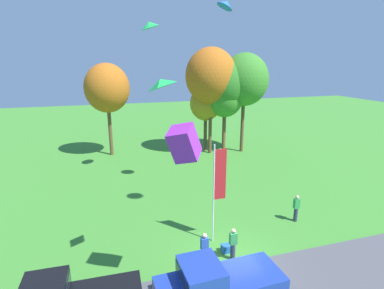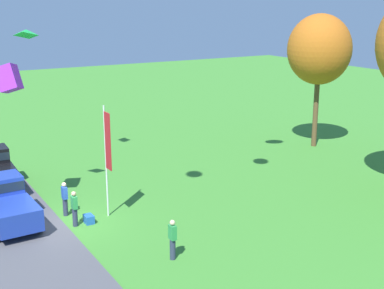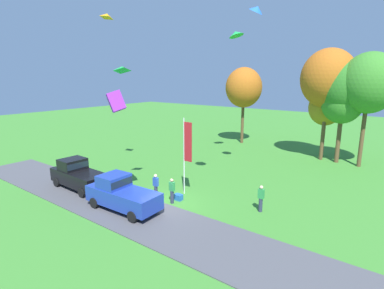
{
  "view_description": "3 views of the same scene",
  "coord_description": "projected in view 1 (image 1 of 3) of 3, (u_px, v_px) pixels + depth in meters",
  "views": [
    {
      "loc": [
        -5.21,
        -11.23,
        9.49
      ],
      "look_at": [
        -0.22,
        5.48,
        4.64
      ],
      "focal_mm": 28.0,
      "sensor_mm": 36.0,
      "label": 1
    },
    {
      "loc": [
        23.04,
        -6.64,
        10.15
      ],
      "look_at": [
        2.05,
        5.78,
        3.6
      ],
      "focal_mm": 50.0,
      "sensor_mm": 36.0,
      "label": 2
    },
    {
      "loc": [
        12.53,
        -13.63,
        8.2
      ],
      "look_at": [
        -0.58,
        3.93,
        3.24
      ],
      "focal_mm": 28.0,
      "sensor_mm": 36.0,
      "label": 3
    }
  ],
  "objects": [
    {
      "name": "tree_right_of_center",
      "position": [
        206.0,
        104.0,
        31.72
      ],
      "size": [
        3.33,
        3.33,
        7.03
      ],
      "color": "brown",
      "rests_on": "ground"
    },
    {
      "name": "tree_far_left",
      "position": [
        211.0,
        76.0,
        30.09
      ],
      "size": [
        5.17,
        5.17,
        10.91
      ],
      "color": "brown",
      "rests_on": "ground"
    },
    {
      "name": "person_watching_sky",
      "position": [
        233.0,
        244.0,
        14.62
      ],
      "size": [
        0.36,
        0.24,
        1.71
      ],
      "color": "#2D334C",
      "rests_on": "ground"
    },
    {
      "name": "tree_left_of_center",
      "position": [
        225.0,
        84.0,
        30.58
      ],
      "size": [
        4.65,
        4.65,
        9.82
      ],
      "color": "brown",
      "rests_on": "ground"
    },
    {
      "name": "ground_plane",
      "position": [
        229.0,
        266.0,
        14.34
      ],
      "size": [
        120.0,
        120.0,
        0.0
      ],
      "primitive_type": "plane",
      "color": "#3D842D"
    },
    {
      "name": "kite_delta_mid_center",
      "position": [
        226.0,
        4.0,
        18.46
      ],
      "size": [
        1.15,
        1.09,
        0.83
      ],
      "primitive_type": "cone",
      "rotation": [
        -0.47,
        0.0,
        4.69
      ],
      "color": "blue"
    },
    {
      "name": "cooler_box",
      "position": [
        227.0,
        248.0,
        15.41
      ],
      "size": [
        0.56,
        0.4,
        0.4
      ],
      "primitive_type": "cube",
      "color": "blue",
      "rests_on": "ground"
    },
    {
      "name": "kite_box_over_trees",
      "position": [
        184.0,
        143.0,
        10.58
      ],
      "size": [
        1.48,
        1.3,
        1.52
      ],
      "primitive_type": "cube",
      "rotation": [
        0.23,
        0.3,
        4.17
      ],
      "color": "purple"
    },
    {
      "name": "tree_lone_near",
      "position": [
        244.0,
        80.0,
        30.75
      ],
      "size": [
        4.92,
        4.92,
        10.38
      ],
      "color": "brown",
      "rests_on": "ground"
    },
    {
      "name": "person_beside_suv",
      "position": [
        296.0,
        208.0,
        18.21
      ],
      "size": [
        0.36,
        0.24,
        1.71
      ],
      "color": "#2D334C",
      "rests_on": "ground"
    },
    {
      "name": "car_pickup_far_end",
      "position": [
        216.0,
        286.0,
        11.58
      ],
      "size": [
        5.06,
        2.19,
        2.14
      ],
      "color": "#1E389E",
      "rests_on": "ground"
    },
    {
      "name": "kite_diamond_trailing_tail",
      "position": [
        160.0,
        83.0,
        10.89
      ],
      "size": [
        1.2,
        1.19,
        0.56
      ],
      "primitive_type": "pyramid",
      "rotation": [
        -0.34,
        0.0,
        1.08
      ],
      "color": "green"
    },
    {
      "name": "person_on_lawn",
      "position": [
        204.0,
        249.0,
        14.23
      ],
      "size": [
        0.36,
        0.24,
        1.71
      ],
      "color": "#2D334C",
      "rests_on": "ground"
    },
    {
      "name": "tree_far_right",
      "position": [
        225.0,
        97.0,
        30.9
      ],
      "size": [
        3.81,
        3.81,
        8.04
      ],
      "color": "brown",
      "rests_on": "ground"
    },
    {
      "name": "kite_delta_high_right",
      "position": [
        149.0,
        25.0,
        21.69
      ],
      "size": [
        1.45,
        1.38,
        0.82
      ],
      "primitive_type": "cone",
      "rotation": [
        0.3,
        0.0,
        4.73
      ],
      "color": "green"
    },
    {
      "name": "flag_banner",
      "position": [
        218.0,
        181.0,
        15.54
      ],
      "size": [
        0.71,
        0.08,
        5.49
      ],
      "color": "silver",
      "rests_on": "ground"
    },
    {
      "name": "tree_center_back",
      "position": [
        107.0,
        88.0,
        29.7
      ],
      "size": [
        4.44,
        4.44,
        9.38
      ],
      "color": "brown",
      "rests_on": "ground"
    }
  ]
}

